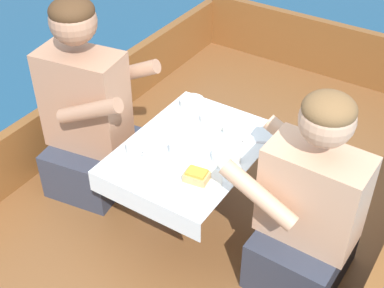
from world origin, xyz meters
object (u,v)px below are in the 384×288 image
(sandwich, at_px, (197,176))
(person_port, at_px, (88,116))
(coffee_cup_starboard, at_px, (178,149))
(person_starboard, at_px, (309,211))
(coffee_cup_port, at_px, (134,148))

(sandwich, bearing_deg, person_port, 169.28)
(person_port, xyz_separation_m, coffee_cup_starboard, (0.56, -0.03, 0.05))
(person_starboard, relative_size, coffee_cup_starboard, 9.18)
(person_port, height_order, sandwich, person_port)
(person_starboard, relative_size, sandwich, 8.73)
(person_starboard, distance_m, coffee_cup_starboard, 0.62)
(person_port, relative_size, coffee_cup_port, 11.01)
(person_port, bearing_deg, sandwich, -19.71)
(person_starboard, bearing_deg, person_port, 2.50)
(sandwich, height_order, coffee_cup_port, coffee_cup_port)
(person_starboard, xyz_separation_m, coffee_cup_starboard, (-0.60, -0.05, 0.10))
(person_port, distance_m, sandwich, 0.74)
(coffee_cup_starboard, bearing_deg, person_starboard, 5.16)
(sandwich, distance_m, coffee_cup_starboard, 0.19)
(person_port, height_order, coffee_cup_starboard, person_port)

